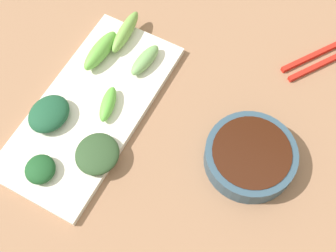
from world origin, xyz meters
name	(u,v)px	position (x,y,z in m)	size (l,w,h in m)	color
tabletop	(137,135)	(0.00, 0.00, 0.01)	(2.10, 2.10, 0.02)	#8E674A
sauce_bowl	(250,156)	(-0.17, -0.04, 0.04)	(0.13, 0.13, 0.03)	#2F4859
serving_plate	(91,108)	(0.08, 0.00, 0.03)	(0.15, 0.33, 0.01)	silver
broccoli_leafy_0	(40,169)	(0.08, 0.12, 0.04)	(0.04, 0.05, 0.02)	#1A4922
broccoli_stalk_1	(125,32)	(0.10, -0.14, 0.05)	(0.02, 0.09, 0.03)	#74A748
broccoli_leafy_2	(49,114)	(0.12, 0.04, 0.04)	(0.06, 0.07, 0.03)	#1A4A2E
broccoli_leafy_3	(97,154)	(0.03, 0.06, 0.04)	(0.06, 0.07, 0.02)	#2A4525
broccoli_stalk_4	(145,60)	(0.04, -0.11, 0.04)	(0.02, 0.07, 0.02)	#70A35B
broccoli_stalk_5	(108,104)	(0.05, -0.01, 0.04)	(0.02, 0.06, 0.02)	#5EB73E
broccoli_stalk_6	(100,51)	(0.11, -0.09, 0.05)	(0.03, 0.08, 0.03)	#63AC40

